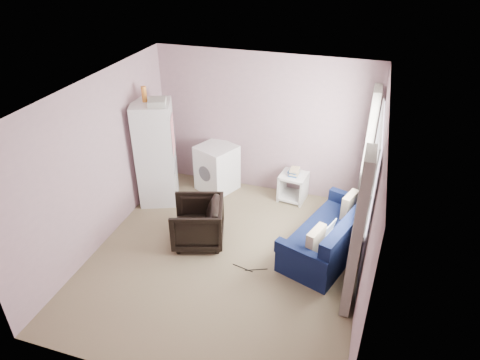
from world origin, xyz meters
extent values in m
cube|color=#7C6D51|center=(0.00, 0.00, -0.01)|extent=(3.80, 4.20, 0.02)
cube|color=silver|center=(0.00, 0.00, 2.51)|extent=(3.80, 4.20, 0.02)
cube|color=#A28089|center=(0.00, 2.11, 1.25)|extent=(3.80, 0.02, 2.50)
cube|color=#A28089|center=(0.00, -2.11, 1.25)|extent=(3.80, 0.02, 2.50)
cube|color=#A28089|center=(-1.91, 0.00, 1.25)|extent=(0.02, 4.20, 2.50)
cube|color=#A28089|center=(1.91, 0.00, 1.25)|extent=(0.02, 4.20, 2.50)
cube|color=white|center=(1.89, 0.70, 1.50)|extent=(0.01, 1.60, 1.20)
imported|color=black|center=(-0.51, 0.25, 0.38)|extent=(0.89, 0.92, 0.77)
cube|color=silver|center=(-1.62, 1.16, 0.90)|extent=(0.80, 0.80, 1.81)
cube|color=#49474E|center=(-1.32, 1.28, 0.67)|extent=(0.22, 0.54, 0.02)
cube|color=#49474E|center=(-1.40, 1.49, 1.19)|extent=(0.03, 0.04, 0.52)
cube|color=silver|center=(-1.31, 1.25, 1.26)|extent=(0.17, 0.41, 0.62)
cylinder|color=orange|center=(-1.71, 1.18, 1.93)|extent=(0.11, 0.11, 0.25)
cube|color=#A9A99F|center=(-1.46, 1.11, 1.85)|extent=(0.36, 0.39, 0.09)
cube|color=silver|center=(-0.77, 1.81, 0.43)|extent=(0.81, 0.81, 0.86)
cube|color=#49474E|center=(-0.78, 1.79, 0.83)|extent=(0.74, 0.73, 0.05)
cylinder|color=#49474E|center=(-0.90, 1.53, 0.44)|extent=(0.27, 0.14, 0.28)
cube|color=silver|center=(0.63, 1.87, 0.47)|extent=(0.50, 0.50, 0.04)
cube|color=silver|center=(0.63, 1.87, 0.06)|extent=(0.50, 0.50, 0.04)
cube|color=silver|center=(0.43, 1.89, 0.25)|extent=(0.09, 0.45, 0.50)
cube|color=silver|center=(0.84, 1.84, 0.25)|extent=(0.09, 0.45, 0.50)
cube|color=navy|center=(0.63, 1.87, 0.51)|extent=(0.18, 0.24, 0.03)
cube|color=#C9B386|center=(0.64, 1.87, 0.54)|extent=(0.16, 0.22, 0.03)
cube|color=navy|center=(0.62, 1.88, 0.57)|extent=(0.19, 0.24, 0.03)
cube|color=#C9B386|center=(0.64, 1.86, 0.60)|extent=(0.15, 0.22, 0.03)
cube|color=#0D163B|center=(1.41, 0.61, 0.19)|extent=(1.30, 1.85, 0.37)
cube|color=#0D163B|center=(1.71, 0.51, 0.58)|extent=(0.71, 1.64, 0.41)
cube|color=#0D163B|center=(1.14, -0.16, 0.47)|extent=(0.79, 0.39, 0.19)
cube|color=#0D163B|center=(1.68, 1.38, 0.47)|extent=(0.79, 0.39, 0.19)
cube|color=tan|center=(1.28, 0.08, 0.56)|extent=(0.23, 0.39, 0.37)
cube|color=tan|center=(1.64, 1.10, 0.56)|extent=(0.23, 0.39, 0.37)
cube|color=silver|center=(1.31, 0.55, 0.38)|extent=(0.30, 0.36, 0.02)
cube|color=silver|center=(1.42, 0.51, 0.49)|extent=(0.16, 0.31, 0.20)
cube|color=white|center=(1.82, 0.70, 0.87)|extent=(0.14, 1.70, 0.04)
cube|color=white|center=(1.87, 0.70, 0.90)|extent=(0.02, 1.68, 0.05)
cube|color=white|center=(1.87, 0.70, 1.50)|extent=(0.02, 1.68, 0.05)
cube|color=white|center=(1.87, 0.70, 2.10)|extent=(0.02, 1.68, 0.05)
cube|color=white|center=(1.87, -0.10, 1.50)|extent=(0.02, 0.05, 1.20)
cube|color=white|center=(1.87, 0.43, 1.50)|extent=(0.02, 0.05, 1.20)
cube|color=white|center=(1.87, 0.97, 1.50)|extent=(0.02, 0.05, 1.20)
cube|color=white|center=(1.87, 1.50, 1.50)|extent=(0.02, 0.05, 1.20)
cube|color=beige|center=(1.78, -0.38, 1.10)|extent=(0.12, 0.46, 2.18)
cube|color=beige|center=(1.78, 1.78, 1.10)|extent=(0.12, 0.46, 2.18)
cylinder|color=black|center=(0.52, -0.11, 0.01)|extent=(0.30, 0.14, 0.01)
cylinder|color=black|center=(0.32, -0.14, 0.01)|extent=(0.32, 0.08, 0.01)
camera|label=1|loc=(1.67, -4.54, 4.19)|focal=32.00mm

